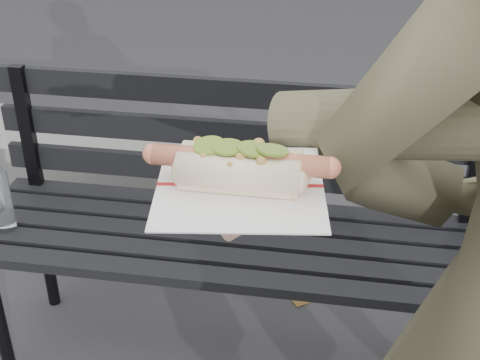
% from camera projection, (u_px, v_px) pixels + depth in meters
% --- Properties ---
extents(park_bench, '(1.50, 0.44, 0.88)m').
position_uv_depth(park_bench, '(228.00, 210.00, 1.94)').
color(park_bench, black).
rests_on(park_bench, ground).
extents(concrete_block, '(1.20, 0.40, 0.40)m').
position_uv_depth(concrete_block, '(76.00, 173.00, 2.79)').
color(concrete_block, slate).
rests_on(concrete_block, ground).
extents(held_hotdog, '(0.63, 0.32, 0.20)m').
position_uv_depth(held_hotdog, '(418.00, 138.00, 0.78)').
color(held_hotdog, '#4A4431').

